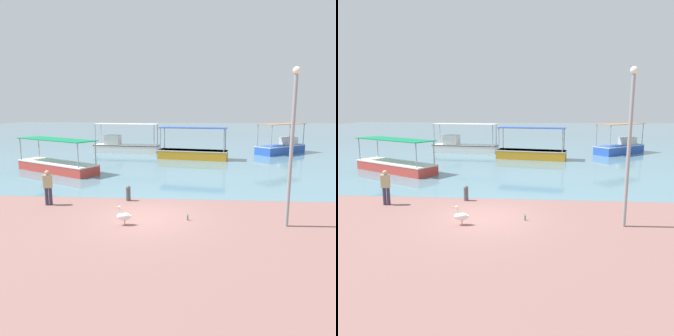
{
  "view_description": "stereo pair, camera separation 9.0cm",
  "coord_description": "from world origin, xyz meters",
  "views": [
    {
      "loc": [
        1.91,
        -13.13,
        4.57
      ],
      "look_at": [
        0.52,
        5.49,
        1.16
      ],
      "focal_mm": 35.0,
      "sensor_mm": 36.0,
      "label": 1
    },
    {
      "loc": [
        2.0,
        -13.12,
        4.57
      ],
      "look_at": [
        0.52,
        5.49,
        1.16
      ],
      "focal_mm": 35.0,
      "sensor_mm": 36.0,
      "label": 2
    }
  ],
  "objects": [
    {
      "name": "fishing_boat_far_right",
      "position": [
        -7.91,
        9.72,
        0.52
      ],
      "size": [
        6.91,
        4.97,
        2.39
      ],
      "color": "#C83D34",
      "rests_on": "harbor_water"
    },
    {
      "name": "fisherman_standing",
      "position": [
        -4.92,
        1.55,
        0.91
      ],
      "size": [
        0.44,
        0.31,
        1.69
      ],
      "color": "#393047",
      "rests_on": "ground"
    },
    {
      "name": "fishing_boat_outer",
      "position": [
        -5.19,
        20.71,
        0.69
      ],
      "size": [
        6.99,
        2.63,
        2.99
      ],
      "color": "white",
      "rests_on": "harbor_water"
    },
    {
      "name": "fishing_boat_near_left",
      "position": [
        11.07,
        21.17,
        0.67
      ],
      "size": [
        5.74,
        5.23,
        3.04
      ],
      "color": "blue",
      "rests_on": "harbor_water"
    },
    {
      "name": "ground",
      "position": [
        0.0,
        0.0,
        0.0
      ],
      "size": [
        120.0,
        120.0,
        0.0
      ],
      "primitive_type": "plane",
      "color": "#825A54"
    },
    {
      "name": "mooring_bollard",
      "position": [
        -1.26,
        2.57,
        0.41
      ],
      "size": [
        0.24,
        0.24,
        0.77
      ],
      "color": "#47474C",
      "rests_on": "ground"
    },
    {
      "name": "pelican",
      "position": [
        -0.77,
        -0.91,
        0.38
      ],
      "size": [
        0.8,
        0.31,
        0.8
      ],
      "color": "#E0997A",
      "rests_on": "ground"
    },
    {
      "name": "lamp_post",
      "position": [
        5.64,
        -0.55,
        3.4
      ],
      "size": [
        0.28,
        0.28,
        6.07
      ],
      "color": "gray",
      "rests_on": "ground"
    },
    {
      "name": "harbor_water",
      "position": [
        0.0,
        48.0,
        0.0
      ],
      "size": [
        110.0,
        90.0,
        0.0
      ],
      "primitive_type": "cube",
      "color": "slate",
      "rests_on": "ground"
    },
    {
      "name": "fishing_boat_near_right",
      "position": [
        1.95,
        16.55,
        0.59
      ],
      "size": [
        6.48,
        2.83,
        2.87
      ],
      "color": "orange",
      "rests_on": "harbor_water"
    },
    {
      "name": "glass_bottle",
      "position": [
        1.76,
        -0.15,
        0.11
      ],
      "size": [
        0.07,
        0.07,
        0.27
      ],
      "color": "#3F7F4C",
      "rests_on": "ground"
    }
  ]
}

